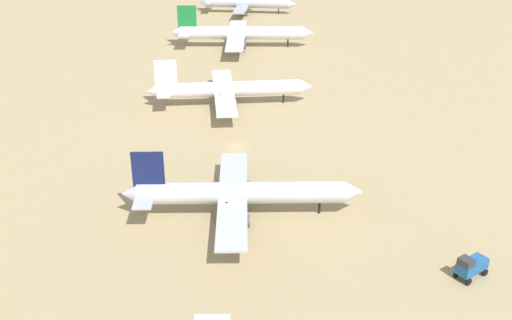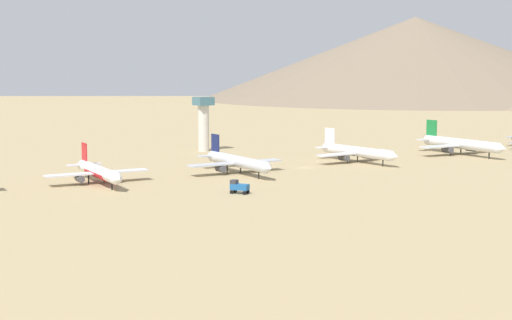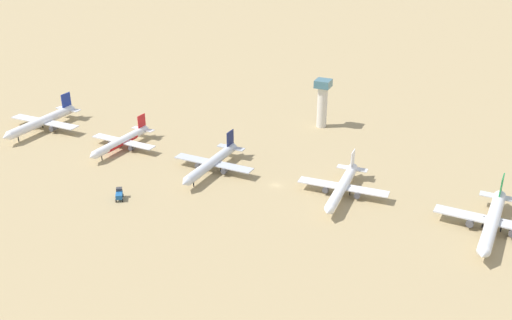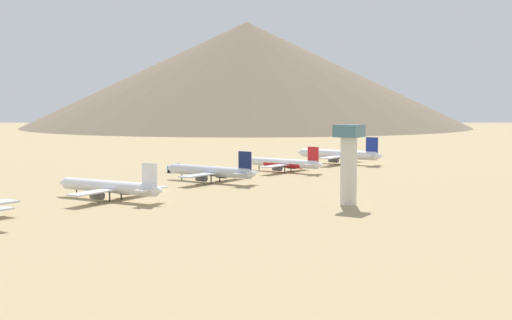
{
  "view_description": "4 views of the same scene",
  "coord_description": "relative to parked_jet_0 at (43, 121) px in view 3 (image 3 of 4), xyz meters",
  "views": [
    {
      "loc": [
        -3.4,
        -125.62,
        58.38
      ],
      "look_at": [
        3.13,
        -16.49,
        4.78
      ],
      "focal_mm": 44.52,
      "sensor_mm": 36.0,
      "label": 1
    },
    {
      "loc": [
        204.39,
        -156.02,
        34.58
      ],
      "look_at": [
        7.96,
        -26.2,
        5.43
      ],
      "focal_mm": 50.57,
      "sensor_mm": 36.0,
      "label": 2
    },
    {
      "loc": [
        184.87,
        72.54,
        101.44
      ],
      "look_at": [
        -5.31,
        -10.97,
        6.59
      ],
      "focal_mm": 40.33,
      "sensor_mm": 36.0,
      "label": 3
    },
    {
      "loc": [
        -147.34,
        176.32,
        29.9
      ],
      "look_at": [
        -4.82,
        -53.51,
        6.8
      ],
      "focal_mm": 47.37,
      "sensor_mm": 36.0,
      "label": 4
    }
  ],
  "objects": [
    {
      "name": "service_truck",
      "position": [
        42.77,
        74.82,
        -2.46
      ],
      "size": [
        5.68,
        4.96,
        3.9
      ],
      "color": "#1E5999",
      "rests_on": "ground"
    },
    {
      "name": "parked_jet_4",
      "position": [
        12.64,
        201.98,
        0.01
      ],
      "size": [
        46.87,
        38.11,
        13.51
      ],
      "color": "silver",
      "rests_on": "ground"
    },
    {
      "name": "parked_jet_1",
      "position": [
        3.88,
        48.16,
        -0.73
      ],
      "size": [
        39.76,
        32.33,
        11.46
      ],
      "color": "white",
      "rests_on": "ground"
    },
    {
      "name": "control_tower",
      "position": [
        -58.35,
        120.29,
        8.81
      ],
      "size": [
        7.2,
        7.2,
        23.51
      ],
      "color": "beige",
      "rests_on": "ground"
    },
    {
      "name": "parked_jet_3",
      "position": [
        7.72,
        149.54,
        -0.46
      ],
      "size": [
        42.04,
        34.1,
        12.13
      ],
      "color": "white",
      "rests_on": "ground"
    },
    {
      "name": "parked_jet_0",
      "position": [
        0.0,
        0.0,
        0.0
      ],
      "size": [
        46.72,
        37.89,
        13.48
      ],
      "color": "white",
      "rests_on": "ground"
    },
    {
      "name": "parked_jet_2",
      "position": [
        8.51,
        95.53,
        -0.4
      ],
      "size": [
        42.67,
        34.63,
        12.31
      ],
      "color": "silver",
      "rests_on": "ground"
    },
    {
      "name": "ground_plane",
      "position": [
        9.13,
        123.84,
        -4.54
      ],
      "size": [
        1800.0,
        1800.0,
        0.0
      ],
      "primitive_type": "plane",
      "color": "tan"
    }
  ]
}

